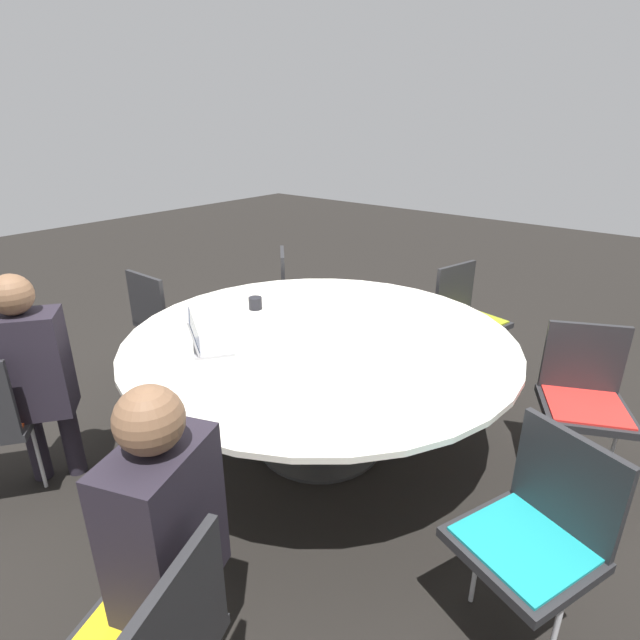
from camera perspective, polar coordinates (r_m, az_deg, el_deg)
name	(u,v)px	position (r m, az deg, el deg)	size (l,w,h in m)	color
ground_plane	(320,443)	(3.23, 0.00, -13.93)	(16.00, 16.00, 0.00)	black
conference_table	(320,352)	(2.90, 0.00, -3.67)	(2.22, 2.22, 0.74)	#333333
chair_2	(538,527)	(2.11, 23.62, -20.82)	(0.55, 0.56, 0.87)	#262628
chair_3	(584,392)	(3.07, 27.98, -7.26)	(0.57, 0.58, 0.87)	#262628
chair_4	(466,312)	(3.96, 16.38, 0.88)	(0.53, 0.51, 0.87)	#262628
chair_5	(298,291)	(4.29, -2.51, 3.38)	(0.61, 0.61, 0.87)	#262628
chair_6	(164,315)	(3.92, -17.38, 0.52)	(0.42, 0.44, 0.87)	#262628
person_0	(31,369)	(2.93, -30.16, -4.88)	(0.42, 0.39, 1.22)	#231E28
person_1	(162,531)	(1.74, -17.62, -21.96)	(0.41, 0.34, 1.22)	#231E28
laptop	(205,339)	(2.76, -13.05, -2.12)	(0.35, 0.37, 0.21)	#99999E
coffee_cup	(255,303)	(3.28, -7.40, 1.92)	(0.09, 0.09, 0.08)	black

